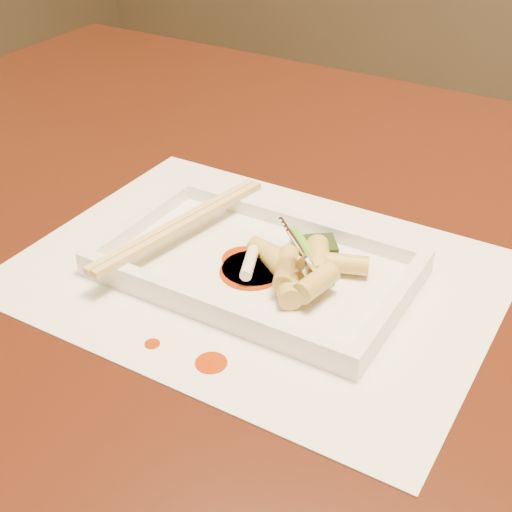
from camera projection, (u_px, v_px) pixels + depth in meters
The scene contains 25 objects.
table at pixel (344, 342), 0.70m from camera, with size 1.40×0.90×0.75m.
placemat at pixel (256, 274), 0.61m from camera, with size 0.40×0.30×0.00m, color white.
sauce_splatter_a at pixel (211, 363), 0.52m from camera, with size 0.02×0.02×0.00m, color #9E2E04.
sauce_splatter_b at pixel (152, 344), 0.54m from camera, with size 0.01×0.01×0.00m, color #9E2E04.
plate_base at pixel (256, 270), 0.61m from camera, with size 0.26×0.16×0.01m, color white.
plate_rim_far at pixel (297, 221), 0.66m from camera, with size 0.26×0.01×0.01m, color white.
plate_rim_near at pixel (208, 305), 0.55m from camera, with size 0.26×0.01×0.01m, color white.
plate_rim_left at pixel (141, 221), 0.66m from camera, with size 0.01×0.14×0.01m, color white.
plate_rim_right at pixel (393, 304), 0.55m from camera, with size 0.01×0.14×0.01m, color white.
veg_piece at pixel (314, 248), 0.62m from camera, with size 0.04×0.03×0.01m, color black.
scallion_white at pixel (250, 263), 0.59m from camera, with size 0.01×0.01×0.04m, color #EAEACC.
scallion_green at pixel (311, 256), 0.60m from camera, with size 0.01×0.01×0.09m, color #46A21A.
chopstick_a at pixel (177, 223), 0.63m from camera, with size 0.01×0.20×0.01m, color #DEBB6F.
chopstick_b at pixel (184, 225), 0.63m from camera, with size 0.01×0.20×0.01m, color #DEBB6F.
fork at pixel (345, 202), 0.55m from camera, with size 0.09×0.10×0.14m, color silver, non-canonical shape.
sauce_blob_0 at pixel (251, 272), 0.60m from camera, with size 0.05×0.05×0.00m, color #9E2E04.
sauce_blob_1 at pixel (253, 268), 0.61m from camera, with size 0.05×0.05×0.00m, color #9E2E04.
sauce_blob_2 at pixel (244, 259), 0.62m from camera, with size 0.04×0.04×0.00m, color #9E2E04.
rice_cake_0 at pixel (288, 286), 0.57m from camera, with size 0.02×0.02×0.04m, color #CDB95F.
rice_cake_1 at pixel (282, 268), 0.59m from camera, with size 0.02×0.02×0.04m, color #CDB95F.
rice_cake_2 at pixel (316, 283), 0.56m from camera, with size 0.02×0.02×0.04m, color #CDB95F.
rice_cake_3 at pixel (318, 259), 0.60m from camera, with size 0.02×0.02×0.05m, color #CDB95F.
rice_cake_4 at pixel (275, 255), 0.60m from camera, with size 0.02×0.02×0.05m, color #CDB95F.
rice_cake_5 at pixel (286, 269), 0.58m from camera, with size 0.02×0.02×0.05m, color #CDB95F.
rice_cake_6 at pixel (341, 263), 0.59m from camera, with size 0.02×0.02×0.05m, color #CDB95F.
Camera 1 is at (0.20, -0.50, 1.10)m, focal length 50.00 mm.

